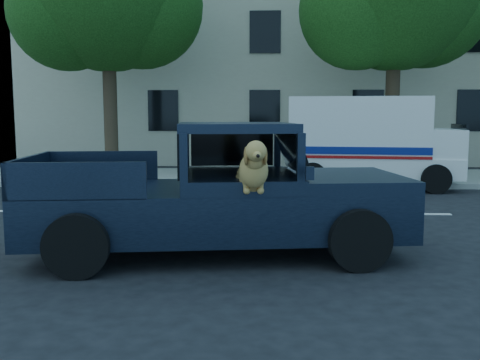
{
  "coord_description": "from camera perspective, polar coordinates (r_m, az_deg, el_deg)",
  "views": [
    {
      "loc": [
        0.89,
        -7.6,
        2.05
      ],
      "look_at": [
        0.59,
        -0.26,
        1.15
      ],
      "focal_mm": 40.0,
      "sensor_mm": 36.0,
      "label": 1
    }
  ],
  "objects": [
    {
      "name": "lane_stripes",
      "position": [
        11.25,
        7.97,
        -3.54
      ],
      "size": [
        21.6,
        0.14,
        0.01
      ],
      "primitive_type": null,
      "color": "silver",
      "rests_on": "ground"
    },
    {
      "name": "building_main",
      "position": [
        24.32,
        7.48,
        12.73
      ],
      "size": [
        26.0,
        6.0,
        9.0
      ],
      "primitive_type": "cube",
      "color": "#BBB59B",
      "rests_on": "ground"
    },
    {
      "name": "pickup_truck",
      "position": [
        7.87,
        -3.05,
        -3.24
      ],
      "size": [
        5.61,
        2.98,
        1.93
      ],
      "rotation": [
        0.0,
        0.0,
        0.13
      ],
      "color": "black",
      "rests_on": "ground"
    },
    {
      "name": "mail_truck",
      "position": [
        15.55,
        13.55,
        3.32
      ],
      "size": [
        4.84,
        2.84,
        2.53
      ],
      "rotation": [
        0.0,
        0.0,
        -0.12
      ],
      "color": "silver",
      "rests_on": "ground"
    },
    {
      "name": "ground",
      "position": [
        7.93,
        -4.24,
        -8.02
      ],
      "size": [
        120.0,
        120.0,
        0.0
      ],
      "primitive_type": "plane",
      "color": "black",
      "rests_on": "ground"
    },
    {
      "name": "far_sidewalk",
      "position": [
        16.94,
        -0.7,
        0.31
      ],
      "size": [
        60.0,
        4.0,
        0.15
      ],
      "primitive_type": "cube",
      "color": "gray",
      "rests_on": "ground"
    }
  ]
}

